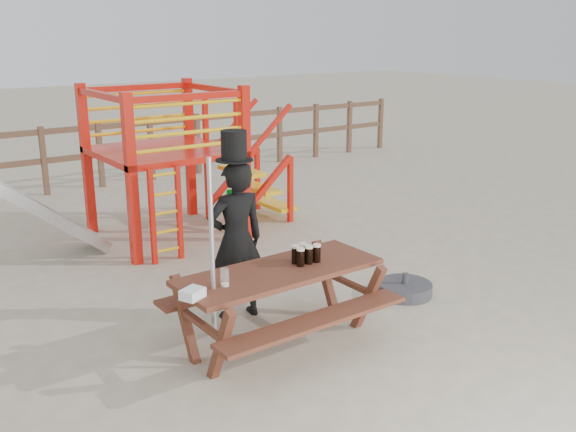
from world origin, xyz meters
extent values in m
plane|color=#BAAA90|center=(0.00, 0.00, 0.00)|extent=(60.00, 60.00, 0.00)
cube|color=brown|center=(0.00, 7.00, 1.10)|extent=(15.00, 0.06, 0.10)
cube|color=brown|center=(0.00, 7.00, 0.60)|extent=(15.00, 0.06, 0.10)
cube|color=brown|center=(-0.50, 7.00, 0.60)|extent=(0.09, 0.09, 1.20)
cube|color=brown|center=(0.50, 7.00, 0.60)|extent=(0.09, 0.09, 1.20)
cube|color=brown|center=(1.50, 7.00, 0.60)|extent=(0.09, 0.09, 1.20)
cube|color=brown|center=(2.50, 7.00, 0.60)|extent=(0.09, 0.09, 1.20)
cube|color=brown|center=(3.50, 7.00, 0.60)|extent=(0.09, 0.09, 1.20)
cube|color=brown|center=(4.50, 7.00, 0.60)|extent=(0.09, 0.09, 1.20)
cube|color=brown|center=(5.50, 7.00, 0.60)|extent=(0.09, 0.09, 1.20)
cube|color=brown|center=(6.50, 7.00, 0.60)|extent=(0.09, 0.09, 1.20)
cube|color=brown|center=(7.50, 7.00, 0.60)|extent=(0.09, 0.09, 1.20)
cube|color=red|center=(-0.60, 2.80, 1.05)|extent=(0.12, 0.12, 2.10)
cube|color=red|center=(1.00, 2.80, 1.05)|extent=(0.12, 0.12, 2.10)
cube|color=red|center=(-0.60, 4.40, 1.05)|extent=(0.12, 0.12, 2.10)
cube|color=red|center=(1.00, 4.40, 1.05)|extent=(0.12, 0.12, 2.10)
cube|color=red|center=(0.20, 3.60, 1.20)|extent=(1.72, 1.72, 0.08)
cube|color=red|center=(0.20, 2.80, 2.00)|extent=(1.60, 0.08, 0.08)
cube|color=red|center=(0.20, 4.40, 2.00)|extent=(1.60, 0.08, 0.08)
cube|color=red|center=(-0.60, 3.60, 2.00)|extent=(0.08, 1.60, 0.08)
cube|color=red|center=(1.00, 3.60, 2.00)|extent=(0.08, 1.60, 0.08)
cylinder|color=yellow|center=(0.20, 2.80, 1.38)|extent=(1.50, 0.05, 0.05)
cylinder|color=yellow|center=(0.20, 4.40, 1.38)|extent=(1.50, 0.05, 0.05)
cylinder|color=yellow|center=(0.20, 2.80, 1.56)|extent=(1.50, 0.05, 0.05)
cylinder|color=yellow|center=(0.20, 4.40, 1.56)|extent=(1.50, 0.05, 0.05)
cylinder|color=yellow|center=(0.20, 2.80, 1.74)|extent=(1.50, 0.05, 0.05)
cylinder|color=yellow|center=(0.20, 4.40, 1.74)|extent=(1.50, 0.05, 0.05)
cylinder|color=yellow|center=(0.20, 2.80, 1.92)|extent=(1.50, 0.05, 0.05)
cylinder|color=yellow|center=(0.20, 4.40, 1.92)|extent=(1.50, 0.05, 0.05)
cube|color=red|center=(-0.43, 2.65, 0.60)|extent=(0.06, 0.06, 1.20)
cube|color=red|center=(-0.07, 2.65, 0.60)|extent=(0.06, 0.06, 1.20)
cylinder|color=yellow|center=(-0.25, 2.65, 0.15)|extent=(0.36, 0.04, 0.04)
cylinder|color=yellow|center=(-0.25, 2.65, 0.39)|extent=(0.36, 0.04, 0.04)
cylinder|color=yellow|center=(-0.25, 2.65, 0.63)|extent=(0.36, 0.04, 0.04)
cylinder|color=yellow|center=(-0.25, 2.65, 0.87)|extent=(0.36, 0.04, 0.04)
cylinder|color=yellow|center=(-0.25, 2.65, 1.11)|extent=(0.36, 0.04, 0.04)
cube|color=yellow|center=(1.15, 3.60, 1.08)|extent=(0.30, 0.90, 0.06)
cube|color=yellow|center=(1.43, 3.60, 0.78)|extent=(0.30, 0.90, 0.06)
cube|color=yellow|center=(1.71, 3.60, 0.48)|extent=(0.30, 0.90, 0.06)
cube|color=yellow|center=(1.99, 3.60, 0.18)|extent=(0.30, 0.90, 0.06)
cube|color=red|center=(1.55, 3.15, 0.60)|extent=(0.95, 0.08, 0.86)
cube|color=red|center=(1.55, 4.05, 0.60)|extent=(0.95, 0.08, 0.86)
cube|color=silver|center=(-1.50, 3.60, 0.62)|extent=(1.53, 0.55, 1.21)
cube|color=silver|center=(-1.50, 3.33, 0.66)|extent=(1.58, 0.04, 1.28)
cube|color=silver|center=(-1.50, 3.87, 0.66)|extent=(1.58, 0.04, 1.28)
cube|color=maroon|center=(-0.37, 0.03, 0.71)|extent=(1.89, 0.72, 0.05)
cube|color=maroon|center=(-0.37, -0.49, 0.42)|extent=(1.89, 0.28, 0.04)
cube|color=maroon|center=(-0.38, 0.55, 0.42)|extent=(1.89, 0.28, 0.04)
cube|color=maroon|center=(-1.17, 0.02, 0.34)|extent=(0.09, 1.13, 0.68)
cube|color=maroon|center=(0.43, 0.04, 0.34)|extent=(0.09, 1.13, 0.68)
imported|color=black|center=(-0.38, 0.77, 0.80)|extent=(0.62, 0.45, 1.60)
cube|color=#0B8114|center=(-0.37, 0.89, 0.99)|extent=(0.07, 0.02, 0.37)
cylinder|color=black|center=(-0.38, 0.77, 1.60)|extent=(0.36, 0.36, 0.01)
cylinder|color=black|center=(-0.38, 0.77, 1.75)|extent=(0.25, 0.25, 0.28)
cube|color=white|center=(-0.37, 0.89, 1.85)|extent=(0.13, 0.02, 0.03)
cylinder|color=#B2B2B7|center=(-1.08, -0.02, 0.92)|extent=(0.04, 0.04, 1.83)
cylinder|color=#36363B|center=(1.38, 0.16, 0.07)|extent=(0.59, 0.59, 0.14)
cylinder|color=#36363B|center=(1.38, 0.16, 0.19)|extent=(0.07, 0.07, 0.11)
cube|color=white|center=(-1.31, -0.09, 0.77)|extent=(0.22, 0.20, 0.08)
cylinder|color=black|center=(-0.17, -0.01, 0.80)|extent=(0.07, 0.07, 0.15)
cylinder|color=beige|center=(-0.17, -0.01, 0.89)|extent=(0.07, 0.07, 0.02)
cylinder|color=black|center=(-0.07, 0.00, 0.80)|extent=(0.07, 0.07, 0.15)
cylinder|color=beige|center=(-0.07, 0.00, 0.89)|extent=(0.07, 0.07, 0.02)
cylinder|color=black|center=(0.01, -0.01, 0.80)|extent=(0.07, 0.07, 0.15)
cylinder|color=beige|center=(0.01, -0.01, 0.89)|extent=(0.07, 0.07, 0.02)
cylinder|color=black|center=(-0.17, 0.07, 0.80)|extent=(0.07, 0.07, 0.15)
cylinder|color=beige|center=(-0.17, 0.07, 0.89)|extent=(0.07, 0.07, 0.02)
cylinder|color=black|center=(-0.07, 0.09, 0.80)|extent=(0.07, 0.07, 0.15)
cylinder|color=beige|center=(-0.07, 0.09, 0.89)|extent=(0.07, 0.07, 0.02)
cylinder|color=silver|center=(-0.97, -0.02, 0.80)|extent=(0.07, 0.07, 0.15)
cylinder|color=beige|center=(-0.97, -0.02, 0.74)|extent=(0.07, 0.07, 0.02)
camera|label=1|loc=(-3.44, -4.37, 2.78)|focal=40.00mm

